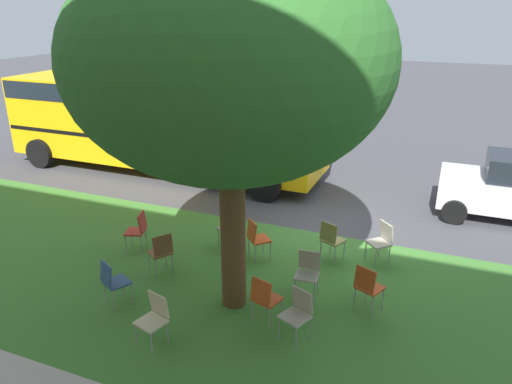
{
  "coord_description": "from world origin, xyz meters",
  "views": [
    {
      "loc": [
        -2.48,
        10.5,
        5.09
      ],
      "look_at": [
        1.52,
        0.67,
        1.01
      ],
      "focal_mm": 34.24,
      "sensor_mm": 36.0,
      "label": 1
    }
  ],
  "objects_px": {
    "chair_1": "(138,228)",
    "chair_2": "(331,238)",
    "chair_9": "(256,237)",
    "school_bus": "(161,118)",
    "chair_0": "(308,270)",
    "chair_6": "(113,280)",
    "chair_7": "(382,239)",
    "street_tree": "(230,62)",
    "chair_11": "(265,297)",
    "chair_5": "(368,285)",
    "chair_3": "(154,316)",
    "chair_4": "(298,311)",
    "chair_10": "(161,250)",
    "chair_8": "(231,225)"
  },
  "relations": [
    {
      "from": "chair_7",
      "to": "chair_11",
      "type": "xyz_separation_m",
      "value": [
        1.48,
        2.92,
        0.0
      ]
    },
    {
      "from": "chair_9",
      "to": "chair_11",
      "type": "distance_m",
      "value": 2.28
    },
    {
      "from": "chair_0",
      "to": "chair_1",
      "type": "xyz_separation_m",
      "value": [
        3.95,
        -0.33,
        0.0
      ]
    },
    {
      "from": "chair_0",
      "to": "chair_9",
      "type": "distance_m",
      "value": 1.69
    },
    {
      "from": "street_tree",
      "to": "chair_6",
      "type": "relative_size",
      "value": 6.98
    },
    {
      "from": "chair_2",
      "to": "street_tree",
      "type": "bearing_deg",
      "value": 60.85
    },
    {
      "from": "chair_1",
      "to": "chair_2",
      "type": "xyz_separation_m",
      "value": [
        -4.03,
        -1.14,
        0.0
      ]
    },
    {
      "from": "chair_5",
      "to": "chair_11",
      "type": "relative_size",
      "value": 1.0
    },
    {
      "from": "street_tree",
      "to": "chair_2",
      "type": "xyz_separation_m",
      "value": [
        -1.23,
        -2.21,
        -3.75
      ]
    },
    {
      "from": "street_tree",
      "to": "school_bus",
      "type": "height_order",
      "value": "street_tree"
    },
    {
      "from": "chair_0",
      "to": "chair_9",
      "type": "height_order",
      "value": "same"
    },
    {
      "from": "street_tree",
      "to": "chair_8",
      "type": "bearing_deg",
      "value": -64.08
    },
    {
      "from": "chair_5",
      "to": "chair_9",
      "type": "xyz_separation_m",
      "value": [
        2.52,
        -1.03,
        0.0
      ]
    },
    {
      "from": "chair_10",
      "to": "chair_9",
      "type": "bearing_deg",
      "value": -139.83
    },
    {
      "from": "chair_9",
      "to": "chair_11",
      "type": "xyz_separation_m",
      "value": [
        -0.99,
        2.05,
        0.0
      ]
    },
    {
      "from": "chair_8",
      "to": "chair_10",
      "type": "bearing_deg",
      "value": 63.76
    },
    {
      "from": "chair_4",
      "to": "chair_6",
      "type": "relative_size",
      "value": 1.0
    },
    {
      "from": "chair_0",
      "to": "chair_6",
      "type": "relative_size",
      "value": 1.0
    },
    {
      "from": "chair_8",
      "to": "chair_6",
      "type": "bearing_deg",
      "value": 71.16
    },
    {
      "from": "chair_7",
      "to": "chair_0",
      "type": "bearing_deg",
      "value": 59.54
    },
    {
      "from": "chair_3",
      "to": "school_bus",
      "type": "relative_size",
      "value": 0.08
    },
    {
      "from": "chair_1",
      "to": "chair_2",
      "type": "height_order",
      "value": "same"
    },
    {
      "from": "chair_4",
      "to": "chair_3",
      "type": "bearing_deg",
      "value": 25.61
    },
    {
      "from": "chair_9",
      "to": "school_bus",
      "type": "height_order",
      "value": "school_bus"
    },
    {
      "from": "chair_2",
      "to": "chair_4",
      "type": "distance_m",
      "value": 2.76
    },
    {
      "from": "chair_6",
      "to": "chair_7",
      "type": "height_order",
      "value": "same"
    },
    {
      "from": "street_tree",
      "to": "chair_5",
      "type": "distance_m",
      "value": 4.44
    },
    {
      "from": "chair_3",
      "to": "chair_5",
      "type": "xyz_separation_m",
      "value": [
        -2.95,
        -2.18,
        0.0
      ]
    },
    {
      "from": "chair_4",
      "to": "school_bus",
      "type": "distance_m",
      "value": 9.46
    },
    {
      "from": "chair_7",
      "to": "chair_11",
      "type": "height_order",
      "value": "same"
    },
    {
      "from": "chair_2",
      "to": "chair_7",
      "type": "xyz_separation_m",
      "value": [
        -0.99,
        -0.34,
        0.0
      ]
    },
    {
      "from": "chair_5",
      "to": "chair_9",
      "type": "height_order",
      "value": "same"
    },
    {
      "from": "chair_1",
      "to": "chair_6",
      "type": "height_order",
      "value": "same"
    },
    {
      "from": "chair_7",
      "to": "chair_11",
      "type": "bearing_deg",
      "value": 63.12
    },
    {
      "from": "chair_4",
      "to": "school_bus",
      "type": "relative_size",
      "value": 0.08
    },
    {
      "from": "chair_9",
      "to": "school_bus",
      "type": "xyz_separation_m",
      "value": [
        5.03,
        -4.39,
        1.24
      ]
    },
    {
      "from": "chair_5",
      "to": "chair_7",
      "type": "distance_m",
      "value": 1.9
    },
    {
      "from": "chair_2",
      "to": "chair_3",
      "type": "distance_m",
      "value": 4.2
    },
    {
      "from": "chair_1",
      "to": "chair_6",
      "type": "xyz_separation_m",
      "value": [
        -0.83,
        1.96,
        0.0
      ]
    },
    {
      "from": "chair_10",
      "to": "chair_11",
      "type": "bearing_deg",
      "value": 163.14
    },
    {
      "from": "chair_5",
      "to": "chair_7",
      "type": "xyz_separation_m",
      "value": [
        0.05,
        -1.9,
        0.0
      ]
    },
    {
      "from": "chair_1",
      "to": "chair_2",
      "type": "distance_m",
      "value": 4.18
    },
    {
      "from": "street_tree",
      "to": "chair_4",
      "type": "distance_m",
      "value": 4.03
    },
    {
      "from": "chair_3",
      "to": "chair_7",
      "type": "xyz_separation_m",
      "value": [
        -2.9,
        -4.08,
        0.0
      ]
    },
    {
      "from": "chair_8",
      "to": "chair_9",
      "type": "relative_size",
      "value": 1.0
    },
    {
      "from": "chair_3",
      "to": "chair_9",
      "type": "bearing_deg",
      "value": -97.69
    },
    {
      "from": "chair_0",
      "to": "chair_7",
      "type": "distance_m",
      "value": 2.1
    },
    {
      "from": "chair_0",
      "to": "chair_1",
      "type": "distance_m",
      "value": 3.97
    },
    {
      "from": "chair_7",
      "to": "chair_9",
      "type": "height_order",
      "value": "same"
    },
    {
      "from": "chair_1",
      "to": "chair_10",
      "type": "height_order",
      "value": "same"
    }
  ]
}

